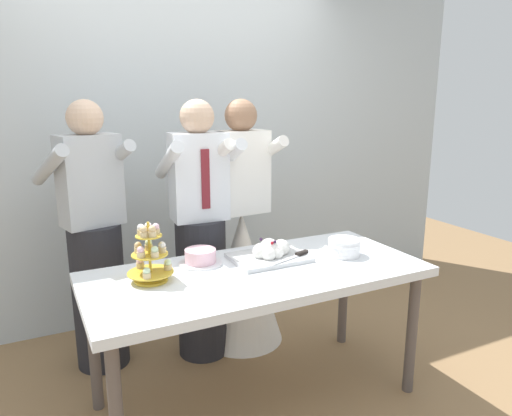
{
  "coord_description": "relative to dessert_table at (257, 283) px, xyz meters",
  "views": [
    {
      "loc": [
        -1.07,
        -2.13,
        1.68
      ],
      "look_at": [
        0.07,
        0.15,
        1.07
      ],
      "focal_mm": 33.44,
      "sensor_mm": 36.0,
      "label": 1
    }
  ],
  "objects": [
    {
      "name": "plate_stack",
      "position": [
        0.56,
        -0.01,
        0.12
      ],
      "size": [
        0.19,
        0.19,
        0.1
      ],
      "color": "white",
      "rests_on": "dessert_table"
    },
    {
      "name": "cupcake_stand",
      "position": [
        -0.55,
        0.1,
        0.21
      ],
      "size": [
        0.23,
        0.23,
        0.31
      ],
      "color": "gold",
      "rests_on": "dessert_table"
    },
    {
      "name": "round_cake",
      "position": [
        -0.24,
        0.22,
        0.11
      ],
      "size": [
        0.24,
        0.24,
        0.08
      ],
      "color": "white",
      "rests_on": "dessert_table"
    },
    {
      "name": "dessert_table",
      "position": [
        0.0,
        0.0,
        0.0
      ],
      "size": [
        1.8,
        0.8,
        0.78
      ],
      "color": "silver",
      "rests_on": "ground_plane"
    },
    {
      "name": "person_groom",
      "position": [
        -0.09,
        0.62,
        0.05
      ],
      "size": [
        0.48,
        0.51,
        1.66
      ],
      "color": "#232328",
      "rests_on": "ground_plane"
    },
    {
      "name": "person_bride",
      "position": [
        0.22,
        0.67,
        -0.12
      ],
      "size": [
        0.56,
        0.56,
        1.66
      ],
      "color": "white",
      "rests_on": "ground_plane"
    },
    {
      "name": "ground_plane",
      "position": [
        0.0,
        0.0,
        -0.7
      ],
      "size": [
        8.0,
        8.0,
        0.0
      ],
      "primitive_type": "plane",
      "color": "olive"
    },
    {
      "name": "rear_wall",
      "position": [
        0.0,
        1.37,
        0.75
      ],
      "size": [
        5.2,
        0.1,
        2.9
      ],
      "primitive_type": "cube",
      "color": "silver",
      "rests_on": "ground_plane"
    },
    {
      "name": "main_cake_tray",
      "position": [
        0.14,
        0.12,
        0.11
      ],
      "size": [
        0.43,
        0.32,
        0.12
      ],
      "color": "silver",
      "rests_on": "dessert_table"
    },
    {
      "name": "person_guest",
      "position": [
        -0.71,
        0.78,
        0.05
      ],
      "size": [
        0.57,
        0.59,
        1.66
      ],
      "color": "#232328",
      "rests_on": "ground_plane"
    }
  ]
}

